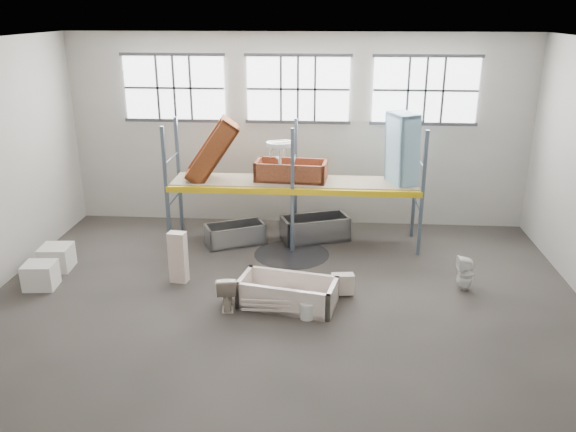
# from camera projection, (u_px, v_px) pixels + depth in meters

# --- Properties ---
(floor) EXTENTS (12.00, 10.00, 0.10)m
(floor) POSITION_uv_depth(u_px,v_px,m) (282.00, 311.00, 11.36)
(floor) COLOR #4C4641
(floor) RESTS_ON ground
(ceiling) EXTENTS (12.00, 10.00, 0.10)m
(ceiling) POSITION_uv_depth(u_px,v_px,m) (281.00, 40.00, 9.63)
(ceiling) COLOR silver
(ceiling) RESTS_ON ground
(wall_back) EXTENTS (12.00, 0.10, 5.00)m
(wall_back) POSITION_uv_depth(u_px,v_px,m) (298.00, 131.00, 15.23)
(wall_back) COLOR #BBB8AD
(wall_back) RESTS_ON ground
(wall_front) EXTENTS (12.00, 0.10, 5.00)m
(wall_front) POSITION_uv_depth(u_px,v_px,m) (239.00, 334.00, 5.75)
(wall_front) COLOR #BCB8AD
(wall_front) RESTS_ON ground
(window_left) EXTENTS (2.60, 0.04, 1.60)m
(window_left) POSITION_uv_depth(u_px,v_px,m) (174.00, 88.00, 14.98)
(window_left) COLOR white
(window_left) RESTS_ON wall_back
(window_mid) EXTENTS (2.60, 0.04, 1.60)m
(window_mid) POSITION_uv_depth(u_px,v_px,m) (298.00, 89.00, 14.76)
(window_mid) COLOR white
(window_mid) RESTS_ON wall_back
(window_right) EXTENTS (2.60, 0.04, 1.60)m
(window_right) POSITION_uv_depth(u_px,v_px,m) (425.00, 90.00, 14.53)
(window_right) COLOR white
(window_right) RESTS_ON wall_back
(rack_upright_la) EXTENTS (0.08, 0.08, 3.00)m
(rack_upright_la) POSITION_uv_depth(u_px,v_px,m) (166.00, 189.00, 13.76)
(rack_upright_la) COLOR slate
(rack_upright_la) RESTS_ON floor
(rack_upright_lb) EXTENTS (0.08, 0.08, 3.00)m
(rack_upright_lb) POSITION_uv_depth(u_px,v_px,m) (179.00, 175.00, 14.89)
(rack_upright_lb) COLOR slate
(rack_upright_lb) RESTS_ON floor
(rack_upright_ma) EXTENTS (0.08, 0.08, 3.00)m
(rack_upright_ma) POSITION_uv_depth(u_px,v_px,m) (292.00, 192.00, 13.55)
(rack_upright_ma) COLOR slate
(rack_upright_ma) RESTS_ON floor
(rack_upright_mb) EXTENTS (0.08, 0.08, 3.00)m
(rack_upright_mb) POSITION_uv_depth(u_px,v_px,m) (296.00, 178.00, 14.68)
(rack_upright_mb) COLOR slate
(rack_upright_mb) RESTS_ON floor
(rack_upright_ra) EXTENTS (0.08, 0.08, 3.00)m
(rack_upright_ra) POSITION_uv_depth(u_px,v_px,m) (422.00, 195.00, 13.34)
(rack_upright_ra) COLOR slate
(rack_upright_ra) RESTS_ON floor
(rack_upright_rb) EXTENTS (0.08, 0.08, 3.00)m
(rack_upright_rb) POSITION_uv_depth(u_px,v_px,m) (416.00, 180.00, 14.47)
(rack_upright_rb) COLOR slate
(rack_upright_rb) RESTS_ON floor
(rack_beam_front) EXTENTS (6.00, 0.10, 0.14)m
(rack_beam_front) POSITION_uv_depth(u_px,v_px,m) (292.00, 192.00, 13.55)
(rack_beam_front) COLOR yellow
(rack_beam_front) RESTS_ON floor
(rack_beam_back) EXTENTS (6.00, 0.10, 0.14)m
(rack_beam_back) POSITION_uv_depth(u_px,v_px,m) (296.00, 178.00, 14.68)
(rack_beam_back) COLOR yellow
(rack_beam_back) RESTS_ON floor
(shelf_deck) EXTENTS (5.90, 1.10, 0.03)m
(shelf_deck) POSITION_uv_depth(u_px,v_px,m) (294.00, 181.00, 14.09)
(shelf_deck) COLOR gray
(shelf_deck) RESTS_ON floor
(wet_patch) EXTENTS (1.80, 1.80, 0.00)m
(wet_patch) POSITION_uv_depth(u_px,v_px,m) (292.00, 254.00, 13.87)
(wet_patch) COLOR black
(wet_patch) RESTS_ON floor
(bathtub_beige) EXTENTS (2.02, 1.25, 0.55)m
(bathtub_beige) POSITION_uv_depth(u_px,v_px,m) (288.00, 292.00, 11.41)
(bathtub_beige) COLOR beige
(bathtub_beige) RESTS_ON floor
(cistern_spare) EXTENTS (0.48, 0.28, 0.43)m
(cistern_spare) POSITION_uv_depth(u_px,v_px,m) (342.00, 284.00, 11.75)
(cistern_spare) COLOR beige
(cistern_spare) RESTS_ON bathtub_beige
(sink_in_tub) EXTENTS (0.52, 0.52, 0.15)m
(sink_in_tub) POSITION_uv_depth(u_px,v_px,m) (296.00, 289.00, 11.79)
(sink_in_tub) COLOR beige
(sink_in_tub) RESTS_ON bathtub_beige
(toilet_beige) EXTENTS (0.50, 0.75, 0.71)m
(toilet_beige) POSITION_uv_depth(u_px,v_px,m) (227.00, 291.00, 11.31)
(toilet_beige) COLOR beige
(toilet_beige) RESTS_ON floor
(cistern_tall) EXTENTS (0.39, 0.28, 1.12)m
(cistern_tall) POSITION_uv_depth(u_px,v_px,m) (178.00, 257.00, 12.32)
(cistern_tall) COLOR beige
(cistern_tall) RESTS_ON floor
(toilet_white) EXTENTS (0.36, 0.35, 0.73)m
(toilet_white) POSITION_uv_depth(u_px,v_px,m) (465.00, 273.00, 12.01)
(toilet_white) COLOR white
(toilet_white) RESTS_ON floor
(steel_tub_left) EXTENTS (1.56, 1.19, 0.52)m
(steel_tub_left) POSITION_uv_depth(u_px,v_px,m) (235.00, 234.00, 14.39)
(steel_tub_left) COLOR #AFB2B7
(steel_tub_left) RESTS_ON floor
(steel_tub_right) EXTENTS (1.81, 1.28, 0.61)m
(steel_tub_right) POSITION_uv_depth(u_px,v_px,m) (315.00, 228.00, 14.66)
(steel_tub_right) COLOR #9A9BA1
(steel_tub_right) RESTS_ON floor
(rust_tub_flat) EXTENTS (1.77, 0.95, 0.48)m
(rust_tub_flat) POSITION_uv_depth(u_px,v_px,m) (291.00, 171.00, 14.09)
(rust_tub_flat) COLOR brown
(rust_tub_flat) RESTS_ON shelf_deck
(rust_tub_tilted) EXTENTS (1.46, 1.00, 1.65)m
(rust_tub_tilted) POSITION_uv_depth(u_px,v_px,m) (212.00, 151.00, 14.00)
(rust_tub_tilted) COLOR brown
(rust_tub_tilted) RESTS_ON shelf_deck
(sink_on_shelf) EXTENTS (0.77, 0.69, 0.56)m
(sink_on_shelf) POSITION_uv_depth(u_px,v_px,m) (280.00, 163.00, 13.70)
(sink_on_shelf) COLOR white
(sink_on_shelf) RESTS_ON rust_tub_flat
(blue_tub_upright) EXTENTS (0.82, 0.96, 1.76)m
(blue_tub_upright) POSITION_uv_depth(u_px,v_px,m) (402.00, 150.00, 13.65)
(blue_tub_upright) COLOR #85B5CD
(blue_tub_upright) RESTS_ON shelf_deck
(bucket) EXTENTS (0.35, 0.35, 0.32)m
(bucket) POSITION_uv_depth(u_px,v_px,m) (307.00, 310.00, 10.97)
(bucket) COLOR silver
(bucket) RESTS_ON floor
(carton_near) EXTENTS (0.68, 0.60, 0.54)m
(carton_near) POSITION_uv_depth(u_px,v_px,m) (41.00, 275.00, 12.15)
(carton_near) COLOR silver
(carton_near) RESTS_ON floor
(carton_far) EXTENTS (0.70, 0.70, 0.54)m
(carton_far) POSITION_uv_depth(u_px,v_px,m) (57.00, 257.00, 13.02)
(carton_far) COLOR silver
(carton_far) RESTS_ON floor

